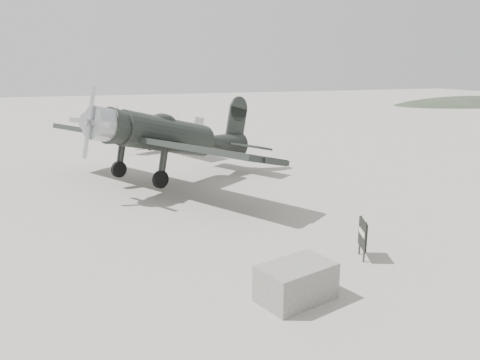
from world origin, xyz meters
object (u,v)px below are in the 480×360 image
Objects in this scene: equipment_block at (296,282)px; lowwing_monoplane at (173,137)px; highwing_monoplane at (158,124)px; sign_board at (363,235)px.

lowwing_monoplane is at bearing 91.64° from equipment_block.
sign_board is (2.28, -20.69, -1.00)m from highwing_monoplane.
highwing_monoplane is 7.82× the size of sign_board.
sign_board is at bearing -104.97° from highwing_monoplane.
equipment_block is at bearing -130.72° from sign_board.
lowwing_monoplane reaches higher than equipment_block.
highwing_monoplane is 20.84m from sign_board.
sign_board is at bearing -101.49° from lowwing_monoplane.
equipment_block is (-0.72, -22.31, -1.28)m from highwing_monoplane.
lowwing_monoplane reaches higher than highwing_monoplane.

